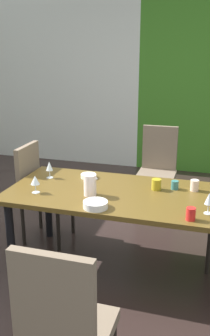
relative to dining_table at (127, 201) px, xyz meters
The scene contains 16 objects.
ground_plane 0.81m from the dining_table, behind, with size 6.30×6.37×0.02m, color #2C201D.
back_panel_interior 3.76m from the dining_table, 124.11° to the left, with size 3.06×0.10×2.70m, color silver.
dining_table is the anchor object (origin of this frame).
chair_left_far 1.04m from the dining_table, 161.86° to the left, with size 0.45×0.44×0.99m.
chair_head_near 1.43m from the dining_table, 89.40° to the right, with size 0.44×0.44×1.03m.
chair_head_far 1.43m from the dining_table, 88.35° to the left, with size 0.44×0.45×1.01m.
wine_glass_east 0.73m from the dining_table, 19.12° to the right, with size 0.06×0.06×0.16m.
wine_glass_left 0.82m from the dining_table, 168.05° to the left, with size 0.06×0.06×0.16m.
wine_glass_rear 0.79m from the dining_table, 163.71° to the right, with size 0.08×0.08×0.15m.
serving_bowl_near_window 0.42m from the dining_table, 112.85° to the right, with size 0.19×0.19×0.05m, color white.
serving_bowl_south 0.52m from the dining_table, 148.51° to the left, with size 0.14×0.14×0.04m, color white.
cup_near_shelf 0.29m from the dining_table, 33.21° to the left, with size 0.08×0.08×0.09m, color #A8921D.
cup_center 0.44m from the dining_table, 28.57° to the left, with size 0.06×0.06×0.08m, color #326F6C.
cup_north 0.59m from the dining_table, 21.63° to the left, with size 0.07×0.07×0.10m, color beige.
cup_west 0.68m from the dining_table, 34.34° to the right, with size 0.07×0.07×0.09m, color red.
pitcher_front 0.35m from the dining_table, 153.34° to the right, with size 0.12×0.10×0.18m.
Camera 1 is at (1.11, -2.79, 1.89)m, focal length 40.00 mm.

